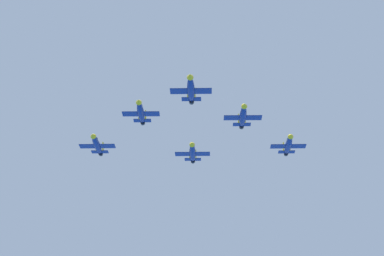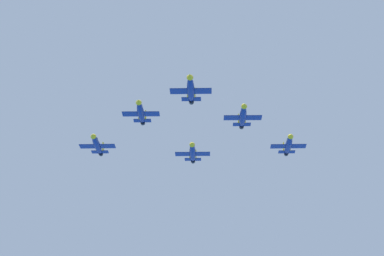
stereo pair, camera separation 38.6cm
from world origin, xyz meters
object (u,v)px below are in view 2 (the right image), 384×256
jet_lead (191,89)px  jet_right_wingman (141,112)px  jet_left_outer (288,145)px  jet_slot_rear (193,153)px  jet_left_wingman (243,116)px  jet_right_outer (97,145)px

jet_lead → jet_right_wingman: 21.61m
jet_left_outer → jet_slot_rear: size_ratio=1.01×
jet_left_wingman → jet_slot_rear: size_ratio=1.02×
jet_right_wingman → jet_right_outer: 21.89m
jet_lead → jet_left_wingman: jet_lead is taller
jet_lead → jet_right_outer: size_ratio=1.02×
jet_right_outer → jet_slot_rear: 28.11m
jet_left_wingman → jet_left_outer: 21.76m
jet_lead → jet_left_outer: 43.36m
jet_left_wingman → jet_right_outer: 45.16m
jet_right_wingman → jet_left_outer: 45.26m
jet_right_wingman → jet_slot_rear: bearing=139.6°
jet_lead → jet_right_wingman: size_ratio=1.04×
jet_slot_rear → jet_left_wingman: bearing=40.6°
jet_left_outer → jet_slot_rear: 28.08m
jet_lead → jet_left_wingman: size_ratio=1.02×
jet_left_wingman → jet_right_wingman: size_ratio=1.01×
jet_left_outer → jet_right_outer: 55.98m
jet_lead → jet_left_outer: jet_lead is taller
jet_left_wingman → jet_slot_rear: (-15.53, 15.03, -4.80)m
jet_left_outer → jet_left_wingman: bearing=-39.5°
jet_lead → jet_right_outer: (-31.05, 30.06, -3.11)m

